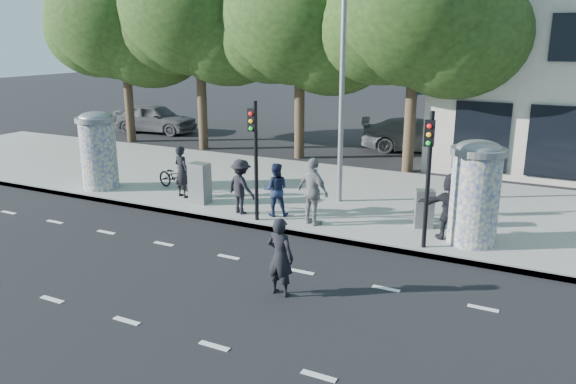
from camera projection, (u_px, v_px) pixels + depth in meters
The scene contains 25 objects.
ground at pixel (195, 278), 12.59m from camera, with size 120.00×120.00×0.00m, color black.
sidewalk at pixel (326, 194), 19.02m from camera, with size 40.00×8.00×0.15m, color gray.
curb at pixel (270, 228), 15.62m from camera, with size 40.00×0.10×0.16m, color slate.
lane_dash_near at pixel (127, 321), 10.69m from camera, with size 32.00×0.12×0.01m, color silver.
lane_dash_far at pixel (229, 257), 13.79m from camera, with size 32.00×0.12×0.01m, color silver.
ad_column_left at pixel (98, 148), 19.17m from camera, with size 1.36×1.36×2.65m.
ad_column_right at pixel (475, 190), 13.96m from camera, with size 1.36×1.36×2.65m.
traffic_pole_near at pixel (255, 149), 15.51m from camera, with size 0.22×0.31×3.40m.
traffic_pole_far at pixel (428, 166), 13.43m from camera, with size 0.22×0.31×3.40m.
street_lamp at pixel (342, 52), 16.66m from camera, with size 0.25×0.93×8.00m.
tree_far_left at pixel (123, 16), 27.32m from camera, with size 7.20×7.20×9.26m.
tree_mid_left at pixel (198, 7), 25.28m from camera, with size 7.20×7.20×9.57m.
tree_near_left at pixel (300, 16), 23.40m from camera, with size 6.80×6.80×8.97m.
tree_center at pixel (417, 6), 20.83m from camera, with size 7.00×7.00×9.30m.
ped_b at pixel (182, 172), 18.20m from camera, with size 0.62×0.41×1.70m, color black.
ped_c at pixel (276, 190), 16.31m from camera, with size 0.76×0.60×1.57m, color #1A2241.
ped_d at pixel (241, 187), 16.52m from camera, with size 1.05×0.61×1.63m, color black.
ped_e at pixel (313, 192), 15.48m from camera, with size 1.11×0.63×1.90m, color gray.
ped_f at pixel (451, 206), 14.39m from camera, with size 1.63×0.59×1.76m, color black.
man_road at pixel (280, 257), 11.59m from camera, with size 0.61×0.40×1.68m, color black.
bicycle at pixel (176, 177), 19.25m from camera, with size 1.66×0.58×0.87m, color black.
cabinet_left at pixel (200, 183), 17.61m from camera, with size 0.61×0.44×1.28m, color slate.
cabinet_right at pixel (424, 209), 15.37m from camera, with size 0.51×0.37×1.06m, color slate.
car_left at pixel (155, 118), 31.39m from camera, with size 4.76×1.91×1.62m, color #4F5056.
car_right at pixel (417, 135), 26.36m from camera, with size 5.24×2.13×1.52m, color #5A5C61.
Camera 1 is at (7.09, -9.42, 5.24)m, focal length 35.00 mm.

